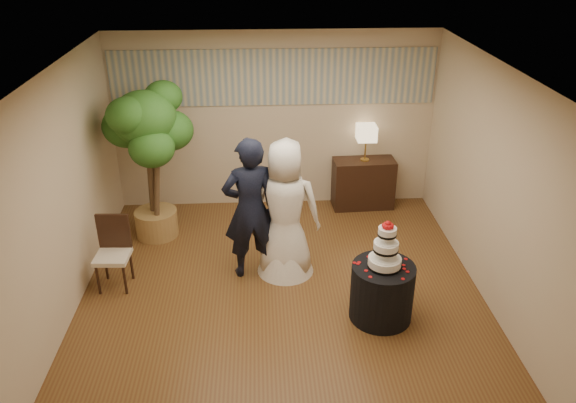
{
  "coord_description": "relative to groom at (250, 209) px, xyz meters",
  "views": [
    {
      "loc": [
        -0.24,
        -5.89,
        4.21
      ],
      "look_at": [
        0.1,
        0.4,
        1.05
      ],
      "focal_mm": 35.0,
      "sensor_mm": 36.0,
      "label": 1
    }
  ],
  "objects": [
    {
      "name": "console",
      "position": [
        1.8,
        1.86,
        -0.55
      ],
      "size": [
        0.99,
        0.47,
        0.81
      ],
      "primitive_type": "cube",
      "rotation": [
        0.0,
        0.0,
        0.04
      ],
      "color": "black",
      "rests_on": "floor"
    },
    {
      "name": "floor",
      "position": [
        0.38,
        -0.41,
        -0.95
      ],
      "size": [
        5.0,
        5.0,
        0.0
      ],
      "primitive_type": "cube",
      "color": "brown",
      "rests_on": "ground"
    },
    {
      "name": "wall_back",
      "position": [
        0.38,
        2.09,
        0.45
      ],
      "size": [
        5.0,
        0.06,
        2.8
      ],
      "primitive_type": "cube",
      "color": "beige",
      "rests_on": "ground"
    },
    {
      "name": "table_lamp",
      "position": [
        1.8,
        1.86,
        0.15
      ],
      "size": [
        0.3,
        0.3,
        0.58
      ],
      "primitive_type": null,
      "color": "beige",
      "rests_on": "console"
    },
    {
      "name": "wall_left",
      "position": [
        -2.12,
        -0.41,
        0.45
      ],
      "size": [
        0.06,
        5.0,
        2.8
      ],
      "primitive_type": "cube",
      "color": "beige",
      "rests_on": "ground"
    },
    {
      "name": "mural_border",
      "position": [
        0.38,
        2.07,
        1.15
      ],
      "size": [
        4.9,
        0.02,
        0.85
      ],
      "primitive_type": "cube",
      "color": "#9EA294",
      "rests_on": "wall_back"
    },
    {
      "name": "side_chair",
      "position": [
        -1.73,
        -0.22,
        -0.48
      ],
      "size": [
        0.46,
        0.47,
        0.94
      ],
      "primitive_type": null,
      "rotation": [
        0.0,
        0.0,
        -0.05
      ],
      "color": "black",
      "rests_on": "floor"
    },
    {
      "name": "wedding_cake",
      "position": [
        1.52,
        -1.02,
        0.04
      ],
      "size": [
        0.38,
        0.38,
        0.59
      ],
      "primitive_type": null,
      "color": "white",
      "rests_on": "cake_table"
    },
    {
      "name": "groom",
      "position": [
        0.0,
        0.0,
        0.0
      ],
      "size": [
        0.78,
        0.6,
        1.9
      ],
      "primitive_type": "imported",
      "rotation": [
        0.0,
        0.0,
        3.36
      ],
      "color": "black",
      "rests_on": "floor"
    },
    {
      "name": "bride",
      "position": [
        0.45,
        0.02,
        -0.03
      ],
      "size": [
        0.99,
        0.86,
        1.85
      ],
      "primitive_type": "imported",
      "rotation": [
        0.0,
        0.0,
        3.01
      ],
      "color": "white",
      "rests_on": "floor"
    },
    {
      "name": "wall_right",
      "position": [
        2.88,
        -0.41,
        0.45
      ],
      "size": [
        0.06,
        5.0,
        2.8
      ],
      "primitive_type": "cube",
      "color": "beige",
      "rests_on": "ground"
    },
    {
      "name": "ficus_tree",
      "position": [
        -1.41,
        1.08,
        0.2
      ],
      "size": [
        1.16,
        1.16,
        2.31
      ],
      "primitive_type": null,
      "rotation": [
        0.0,
        0.0,
        -1.63
      ],
      "color": "#2B5F1E",
      "rests_on": "floor"
    },
    {
      "name": "wall_front",
      "position": [
        0.38,
        -2.91,
        0.45
      ],
      "size": [
        5.0,
        0.06,
        2.8
      ],
      "primitive_type": "cube",
      "color": "beige",
      "rests_on": "ground"
    },
    {
      "name": "ceiling",
      "position": [
        0.38,
        -0.41,
        1.85
      ],
      "size": [
        5.0,
        5.0,
        0.0
      ],
      "primitive_type": "cube",
      "color": "white",
      "rests_on": "wall_back"
    },
    {
      "name": "cake_table",
      "position": [
        1.52,
        -1.02,
        -0.6
      ],
      "size": [
        0.87,
        0.87,
        0.7
      ],
      "primitive_type": "cylinder",
      "rotation": [
        0.0,
        0.0,
        0.21
      ],
      "color": "black",
      "rests_on": "floor"
    }
  ]
}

